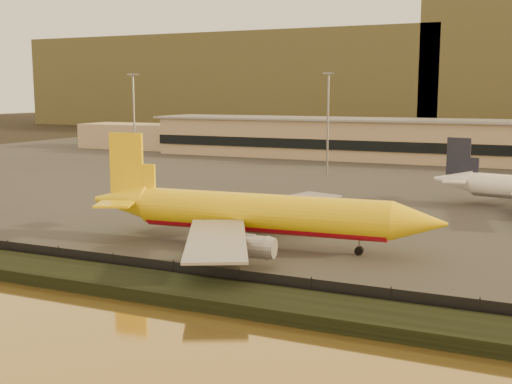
% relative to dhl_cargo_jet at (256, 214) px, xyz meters
% --- Properties ---
extents(ground, '(900.00, 900.00, 0.00)m').
position_rel_dhl_cargo_jet_xyz_m(ground, '(-3.65, -5.58, -4.66)').
color(ground, black).
rests_on(ground, ground).
extents(embankment, '(320.00, 7.00, 1.40)m').
position_rel_dhl_cargo_jet_xyz_m(embankment, '(-3.65, -22.58, -3.96)').
color(embankment, black).
rests_on(embankment, ground).
extents(tarmac, '(320.00, 220.00, 0.20)m').
position_rel_dhl_cargo_jet_xyz_m(tarmac, '(-3.65, 89.42, -4.56)').
color(tarmac, '#2D2D2D').
rests_on(tarmac, ground).
extents(perimeter_fence, '(300.00, 0.05, 2.20)m').
position_rel_dhl_cargo_jet_xyz_m(perimeter_fence, '(-3.65, -18.58, -3.36)').
color(perimeter_fence, black).
rests_on(perimeter_fence, tarmac).
extents(terminal_building, '(202.00, 25.00, 12.60)m').
position_rel_dhl_cargo_jet_xyz_m(terminal_building, '(-18.17, 119.97, 1.58)').
color(terminal_building, tan).
rests_on(terminal_building, tarmac).
extents(apron_light_masts, '(152.20, 12.20, 25.40)m').
position_rel_dhl_cargo_jet_xyz_m(apron_light_masts, '(11.35, 69.42, 11.04)').
color(apron_light_masts, slate).
rests_on(apron_light_masts, tarmac).
extents(distant_hills, '(470.00, 160.00, 70.00)m').
position_rel_dhl_cargo_jet_xyz_m(distant_hills, '(-24.39, 334.42, 26.73)').
color(distant_hills, brown).
rests_on(distant_hills, ground).
extents(dhl_cargo_jet, '(50.05, 48.90, 14.95)m').
position_rel_dhl_cargo_jet_xyz_m(dhl_cargo_jet, '(0.00, 0.00, 0.00)').
color(dhl_cargo_jet, yellow).
rests_on(dhl_cargo_jet, tarmac).
extents(gse_vehicle_yellow, '(3.83, 2.31, 1.61)m').
position_rel_dhl_cargo_jet_xyz_m(gse_vehicle_yellow, '(-0.34, 27.40, -3.66)').
color(gse_vehicle_yellow, yellow).
rests_on(gse_vehicle_yellow, tarmac).
extents(gse_vehicle_white, '(3.94, 1.97, 1.72)m').
position_rel_dhl_cargo_jet_xyz_m(gse_vehicle_white, '(-12.66, 30.01, -3.60)').
color(gse_vehicle_white, white).
rests_on(gse_vehicle_white, tarmac).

